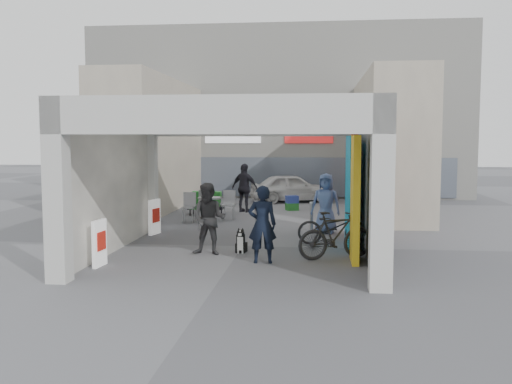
# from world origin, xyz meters

# --- Properties ---
(ground) EXTENTS (90.00, 90.00, 0.00)m
(ground) POSITION_xyz_m (0.00, 0.00, 0.00)
(ground) COLOR #5D5E63
(ground) RESTS_ON ground
(arcade_canopy) EXTENTS (6.40, 6.45, 6.40)m
(arcade_canopy) POSITION_xyz_m (0.54, -0.82, 2.30)
(arcade_canopy) COLOR #B9B9B5
(arcade_canopy) RESTS_ON ground
(far_building) EXTENTS (18.00, 4.08, 8.00)m
(far_building) POSITION_xyz_m (-0.00, 13.99, 3.99)
(far_building) COLOR silver
(far_building) RESTS_ON ground
(plaza_bldg_left) EXTENTS (2.00, 9.00, 5.00)m
(plaza_bldg_left) POSITION_xyz_m (-4.50, 7.50, 2.50)
(plaza_bldg_left) COLOR #B6AC97
(plaza_bldg_left) RESTS_ON ground
(plaza_bldg_right) EXTENTS (2.00, 9.00, 5.00)m
(plaza_bldg_right) POSITION_xyz_m (4.50, 7.50, 2.50)
(plaza_bldg_right) COLOR #B6AC97
(plaza_bldg_right) RESTS_ON ground
(bollard_left) EXTENTS (0.09, 0.09, 0.86)m
(bollard_left) POSITION_xyz_m (-1.60, 2.44, 0.43)
(bollard_left) COLOR #979AA0
(bollard_left) RESTS_ON ground
(bollard_center) EXTENTS (0.09, 0.09, 0.88)m
(bollard_center) POSITION_xyz_m (0.10, 2.37, 0.44)
(bollard_center) COLOR #979AA0
(bollard_center) RESTS_ON ground
(bollard_right) EXTENTS (0.09, 0.09, 0.88)m
(bollard_right) POSITION_xyz_m (1.72, 2.33, 0.44)
(bollard_right) COLOR #979AA0
(bollard_right) RESTS_ON ground
(advert_board_near) EXTENTS (0.14, 0.55, 1.00)m
(advert_board_near) POSITION_xyz_m (-2.75, -2.61, 0.51)
(advert_board_near) COLOR white
(advert_board_near) RESTS_ON ground
(advert_board_far) EXTENTS (0.22, 0.55, 1.00)m
(advert_board_far) POSITION_xyz_m (-2.75, 1.57, 0.51)
(advert_board_far) COLOR white
(advert_board_far) RESTS_ON ground
(cafe_set) EXTENTS (1.62, 1.31, 0.98)m
(cafe_set) POSITION_xyz_m (-1.77, 4.50, 0.35)
(cafe_set) COLOR #96979B
(cafe_set) RESTS_ON ground
(produce_stand) EXTENTS (1.26, 0.68, 0.83)m
(produce_stand) POSITION_xyz_m (-2.11, 5.93, 0.33)
(produce_stand) COLOR black
(produce_stand) RESTS_ON ground
(crate_stack) EXTENTS (0.54, 0.48, 0.56)m
(crate_stack) POSITION_xyz_m (0.93, 7.58, 0.28)
(crate_stack) COLOR #1A5D1D
(crate_stack) RESTS_ON ground
(border_collie) EXTENTS (0.23, 0.44, 0.61)m
(border_collie) POSITION_xyz_m (0.07, -0.84, 0.24)
(border_collie) COLOR black
(border_collie) RESTS_ON ground
(man_with_dog) EXTENTS (0.66, 0.47, 1.71)m
(man_with_dog) POSITION_xyz_m (0.68, -1.90, 0.86)
(man_with_dog) COLOR black
(man_with_dog) RESTS_ON ground
(man_back_turned) EXTENTS (0.89, 0.73, 1.70)m
(man_back_turned) POSITION_xyz_m (-0.65, -1.14, 0.85)
(man_back_turned) COLOR #373739
(man_back_turned) RESTS_ON ground
(man_elderly) EXTENTS (0.95, 0.72, 1.74)m
(man_elderly) POSITION_xyz_m (2.13, 2.28, 0.87)
(man_elderly) COLOR #5872AB
(man_elderly) RESTS_ON ground
(man_crates) EXTENTS (1.16, 0.82, 1.82)m
(man_crates) POSITION_xyz_m (-0.81, 6.84, 0.91)
(man_crates) COLOR black
(man_crates) RESTS_ON ground
(bicycle_front) EXTENTS (1.86, 0.71, 0.96)m
(bicycle_front) POSITION_xyz_m (2.30, 0.40, 0.48)
(bicycle_front) COLOR black
(bicycle_front) RESTS_ON ground
(bicycle_rear) EXTENTS (1.87, 1.21, 1.09)m
(bicycle_rear) POSITION_xyz_m (2.30, -1.32, 0.55)
(bicycle_rear) COLOR black
(bicycle_rear) RESTS_ON ground
(white_van) EXTENTS (3.88, 2.35, 1.24)m
(white_van) POSITION_xyz_m (0.81, 10.54, 0.62)
(white_van) COLOR silver
(white_van) RESTS_ON ground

